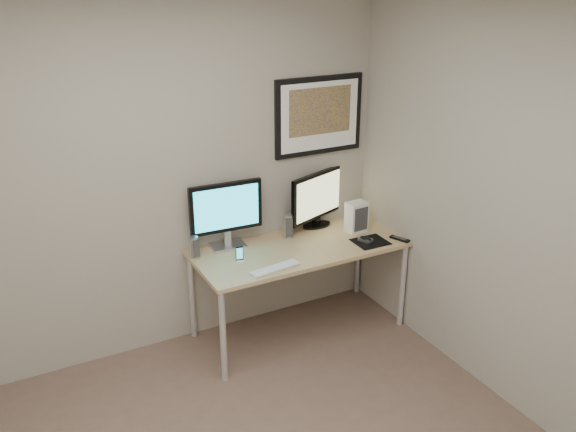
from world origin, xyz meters
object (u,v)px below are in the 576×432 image
object	(u,v)px
monitor_large	(226,212)
speaker_right	(288,226)
monitor_tv	(317,198)
keyboard	(275,268)
phone_dock	(239,254)
speaker_left	(194,247)
desk	(299,254)
fan_unit	(356,217)
framed_art	(319,116)

from	to	relation	value
monitor_large	speaker_right	size ratio (longest dim) A/B	2.97
monitor_tv	keyboard	world-z (taller)	monitor_tv
monitor_large	phone_dock	bearing A→B (deg)	-92.03
speaker_right	speaker_left	bearing A→B (deg)	-168.70
desk	fan_unit	bearing A→B (deg)	4.70
keyboard	monitor_large	bearing A→B (deg)	98.99
keyboard	fan_unit	bearing A→B (deg)	11.10
desk	framed_art	world-z (taller)	framed_art
monitor_tv	phone_dock	size ratio (longest dim) A/B	4.56
framed_art	monitor_tv	xyz separation A→B (m)	(-0.04, -0.06, -0.65)
phone_dock	keyboard	bearing A→B (deg)	-39.83
phone_dock	monitor_large	bearing A→B (deg)	97.30
phone_dock	fan_unit	size ratio (longest dim) A/B	0.50
monitor_large	speaker_right	world-z (taller)	monitor_large
phone_dock	desk	bearing A→B (deg)	15.47
monitor_large	speaker_left	bearing A→B (deg)	-165.47
phone_dock	fan_unit	bearing A→B (deg)	16.18
speaker_left	fan_unit	bearing A→B (deg)	-15.11
keyboard	speaker_right	bearing A→B (deg)	45.35
speaker_right	monitor_large	bearing A→B (deg)	-175.66
desk	monitor_large	xyz separation A→B (m)	(-0.48, 0.25, 0.34)
phone_dock	keyboard	distance (m)	0.28
monitor_tv	fan_unit	world-z (taller)	monitor_tv
speaker_left	monitor_tv	bearing A→B (deg)	-4.34
desk	monitor_large	distance (m)	0.64
framed_art	keyboard	distance (m)	1.26
desk	monitor_large	size ratio (longest dim) A/B	2.89
speaker_right	phone_dock	xyz separation A→B (m)	(-0.50, -0.22, -0.03)
desk	speaker_right	xyz separation A→B (m)	(0.00, 0.19, 0.16)
desk	phone_dock	size ratio (longest dim) A/B	13.15
monitor_large	framed_art	bearing A→B (deg)	8.47
phone_dock	keyboard	size ratio (longest dim) A/B	0.32
monitor_large	speaker_left	world-z (taller)	monitor_large
desk	speaker_right	world-z (taller)	speaker_right
framed_art	phone_dock	world-z (taller)	framed_art
speaker_left	fan_unit	distance (m)	1.31
monitor_large	keyboard	distance (m)	0.59
desk	monitor_large	world-z (taller)	monitor_large
monitor_tv	fan_unit	size ratio (longest dim) A/B	2.30
framed_art	speaker_right	bearing A→B (deg)	-157.87
desk	keyboard	world-z (taller)	keyboard
speaker_left	keyboard	world-z (taller)	speaker_left
monitor_tv	speaker_right	distance (m)	0.35
keyboard	framed_art	bearing A→B (deg)	32.97
speaker_right	keyboard	size ratio (longest dim) A/B	0.49
speaker_right	keyboard	world-z (taller)	speaker_right
desk	fan_unit	xyz separation A→B (m)	(0.54, 0.04, 0.19)
monitor_tv	monitor_large	bearing A→B (deg)	161.45
phone_dock	framed_art	bearing A→B (deg)	35.13
keyboard	desk	bearing A→B (deg)	29.52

